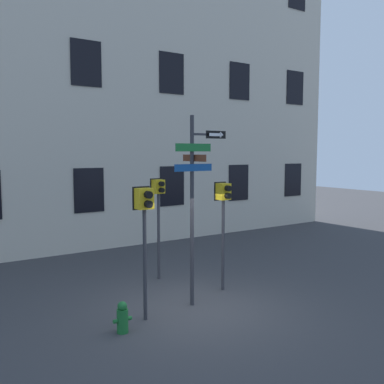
# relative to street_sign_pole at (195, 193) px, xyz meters

# --- Properties ---
(ground_plane) EXTENTS (60.00, 60.00, 0.00)m
(ground_plane) POSITION_rel_street_sign_pole_xyz_m (-0.13, -0.26, -2.62)
(ground_plane) COLOR #38383A
(building_facade) EXTENTS (24.00, 0.63, 13.20)m
(building_facade) POSITION_rel_street_sign_pole_xyz_m (-0.13, 6.83, 3.98)
(building_facade) COLOR beige
(building_facade) RESTS_ON ground_plane
(street_sign_pole) EXTENTS (1.44, 0.92, 4.37)m
(street_sign_pole) POSITION_rel_street_sign_pole_xyz_m (0.00, 0.00, 0.00)
(street_sign_pole) COLOR #2D2D33
(street_sign_pole) RESTS_ON ground_plane
(pedestrian_signal_left) EXTENTS (0.40, 0.40, 2.83)m
(pedestrian_signal_left) POSITION_rel_street_sign_pole_xyz_m (-1.38, -0.18, -0.37)
(pedestrian_signal_left) COLOR #2D2D33
(pedestrian_signal_left) RESTS_ON ground_plane
(pedestrian_signal_right) EXTENTS (0.37, 0.40, 2.79)m
(pedestrian_signal_right) POSITION_rel_street_sign_pole_xyz_m (1.19, 0.47, -0.43)
(pedestrian_signal_right) COLOR #2D2D33
(pedestrian_signal_right) RESTS_ON ground_plane
(pedestrian_signal_across) EXTENTS (0.35, 0.40, 2.82)m
(pedestrian_signal_across) POSITION_rel_street_sign_pole_xyz_m (0.29, 2.23, -0.43)
(pedestrian_signal_across) COLOR #2D2D33
(pedestrian_signal_across) RESTS_ON ground_plane
(fire_hydrant) EXTENTS (0.38, 0.22, 0.63)m
(fire_hydrant) POSITION_rel_street_sign_pole_xyz_m (-2.06, -0.51, -2.31)
(fire_hydrant) COLOR #196028
(fire_hydrant) RESTS_ON ground_plane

